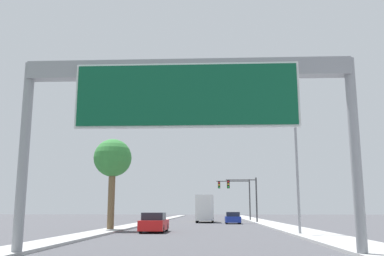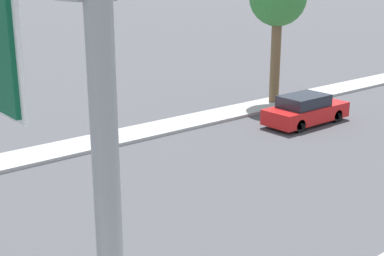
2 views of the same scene
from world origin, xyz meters
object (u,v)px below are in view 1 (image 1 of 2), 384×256
at_px(car_near_right, 233,218).
at_px(sign_gantry, 187,95).
at_px(traffic_light_near_intersection, 246,192).
at_px(street_lamp_right, 293,156).
at_px(car_mid_left, 154,223).
at_px(palm_tree_background, 113,160).
at_px(truck_box_primary, 205,209).
at_px(traffic_light_mid_block, 239,192).

bearing_deg(car_near_right, sign_gantry, -95.34).
height_order(traffic_light_near_intersection, street_lamp_right, street_lamp_right).
height_order(car_mid_left, street_lamp_right, street_lamp_right).
bearing_deg(palm_tree_background, traffic_light_near_intersection, 58.61).
xyz_separation_m(car_mid_left, car_near_right, (7.00, 20.25, -0.03)).
bearing_deg(sign_gantry, palm_tree_background, 111.02).
distance_m(truck_box_primary, street_lamp_right, 30.25).
relative_size(truck_box_primary, palm_tree_background, 0.98).
height_order(traffic_light_mid_block, street_lamp_right, street_lamp_right).
distance_m(car_near_right, truck_box_primary, 6.42).
distance_m(traffic_light_mid_block, street_lamp_right, 36.76).
distance_m(traffic_light_near_intersection, traffic_light_mid_block, 10.01).
relative_size(car_near_right, traffic_light_mid_block, 0.67).
relative_size(car_mid_left, car_near_right, 1.11).
distance_m(sign_gantry, street_lamp_right, 14.97).
relative_size(sign_gantry, car_near_right, 3.16).
xyz_separation_m(sign_gantry, traffic_light_near_intersection, (5.45, 40.13, -2.25)).
bearing_deg(street_lamp_right, truck_box_primary, 102.67).
height_order(traffic_light_mid_block, palm_tree_background, palm_tree_background).
distance_m(sign_gantry, traffic_light_near_intersection, 40.56).
bearing_deg(traffic_light_near_intersection, sign_gantry, -97.73).
bearing_deg(traffic_light_mid_block, traffic_light_near_intersection, -88.04).
xyz_separation_m(truck_box_primary, traffic_light_mid_block, (5.10, 7.40, 2.50)).
height_order(truck_box_primary, traffic_light_near_intersection, traffic_light_near_intersection).
height_order(traffic_light_near_intersection, palm_tree_background, palm_tree_background).
xyz_separation_m(truck_box_primary, traffic_light_near_intersection, (5.45, -2.60, 2.12)).
bearing_deg(street_lamp_right, traffic_light_mid_block, 92.32).
bearing_deg(street_lamp_right, car_near_right, 97.32).
xyz_separation_m(car_mid_left, palm_tree_background, (-3.86, 1.93, 5.13)).
bearing_deg(car_mid_left, traffic_light_mid_block, 75.35).
distance_m(traffic_light_near_intersection, street_lamp_right, 26.78).
relative_size(traffic_light_near_intersection, traffic_light_mid_block, 0.92).
distance_m(car_near_right, palm_tree_background, 21.91).
distance_m(car_near_right, traffic_light_near_intersection, 4.63).
bearing_deg(traffic_light_mid_block, street_lamp_right, -87.68).
bearing_deg(street_lamp_right, palm_tree_background, 157.67).
bearing_deg(car_mid_left, street_lamp_right, -20.64).
distance_m(sign_gantry, truck_box_primary, 42.95).
height_order(traffic_light_near_intersection, traffic_light_mid_block, traffic_light_mid_block).
bearing_deg(sign_gantry, truck_box_primary, 90.00).
bearing_deg(car_near_right, palm_tree_background, -120.65).
height_order(car_mid_left, traffic_light_mid_block, traffic_light_mid_block).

